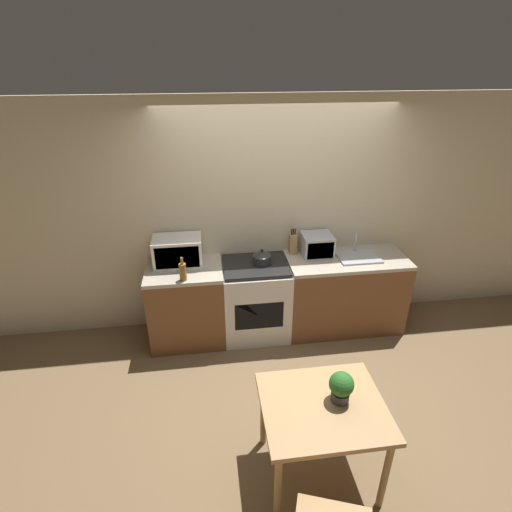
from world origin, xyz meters
name	(u,v)px	position (x,y,z in m)	size (l,w,h in m)	color
ground_plane	(292,378)	(0.00, 0.00, 0.00)	(16.00, 16.00, 0.00)	brown
wall_back	(275,217)	(0.00, 1.16, 1.30)	(10.00, 0.06, 2.60)	beige
counter_left_run	(187,304)	(-1.04, 0.82, 0.45)	(0.81, 0.62, 0.90)	brown
counter_right_run	(343,292)	(0.77, 0.82, 0.45)	(1.34, 0.62, 0.90)	brown
stove_range	(255,299)	(-0.27, 0.82, 0.45)	(0.73, 0.62, 0.90)	silver
kettle	(262,257)	(-0.19, 0.83, 0.97)	(0.20, 0.20, 0.17)	#2D2D2D
microwave	(178,251)	(-1.09, 0.94, 1.05)	(0.52, 0.33, 0.31)	silver
bottle	(183,271)	(-1.03, 0.59, 1.00)	(0.07, 0.07, 0.25)	olive
knife_block	(293,244)	(0.19, 1.03, 1.02)	(0.08, 0.09, 0.30)	tan
toaster_oven	(317,245)	(0.45, 0.95, 1.02)	(0.34, 0.31, 0.24)	#ADAFB5
sink_basin	(358,256)	(0.89, 0.82, 0.92)	(0.46, 0.35, 0.24)	#ADAFB5
dining_table	(323,414)	(-0.03, -1.00, 0.63)	(0.88, 0.76, 0.72)	tan
potted_plant	(341,386)	(0.10, -0.97, 0.85)	(0.18, 0.18, 0.24)	#424247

